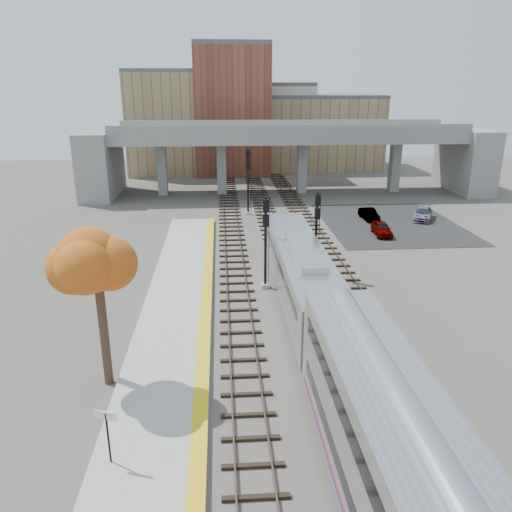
{
  "coord_description": "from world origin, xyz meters",
  "views": [
    {
      "loc": [
        -4.22,
        -22.96,
        14.08
      ],
      "look_at": [
        -1.79,
        10.8,
        2.5
      ],
      "focal_mm": 35.0,
      "sensor_mm": 36.0,
      "label": 1
    }
  ],
  "objects_px": {
    "signal_mast_near": "(266,245)",
    "car_a": "(382,229)",
    "car_b": "(369,214)",
    "car_c": "(423,214)",
    "signal_mast_mid": "(316,236)",
    "signal_mast_far": "(248,182)",
    "tree": "(97,273)",
    "locomotive": "(301,273)"
  },
  "relations": [
    {
      "from": "locomotive",
      "to": "tree",
      "type": "bearing_deg",
      "value": -141.66
    },
    {
      "from": "car_c",
      "to": "car_b",
      "type": "bearing_deg",
      "value": -156.55
    },
    {
      "from": "car_b",
      "to": "car_c",
      "type": "xyz_separation_m",
      "value": [
        5.97,
        -0.33,
        0.04
      ]
    },
    {
      "from": "locomotive",
      "to": "car_a",
      "type": "relative_size",
      "value": 4.95
    },
    {
      "from": "locomotive",
      "to": "car_c",
      "type": "relative_size",
      "value": 4.22
    },
    {
      "from": "car_b",
      "to": "car_c",
      "type": "relative_size",
      "value": 0.83
    },
    {
      "from": "locomotive",
      "to": "car_b",
      "type": "xyz_separation_m",
      "value": [
        11.07,
        21.73,
        -1.62
      ]
    },
    {
      "from": "signal_mast_mid",
      "to": "tree",
      "type": "height_order",
      "value": "tree"
    },
    {
      "from": "signal_mast_mid",
      "to": "car_b",
      "type": "bearing_deg",
      "value": 60.94
    },
    {
      "from": "car_a",
      "to": "signal_mast_mid",
      "type": "bearing_deg",
      "value": -126.46
    },
    {
      "from": "signal_mast_mid",
      "to": "signal_mast_far",
      "type": "distance_m",
      "value": 20.17
    },
    {
      "from": "signal_mast_far",
      "to": "car_b",
      "type": "distance_m",
      "value": 13.97
    },
    {
      "from": "signal_mast_far",
      "to": "tree",
      "type": "height_order",
      "value": "tree"
    },
    {
      "from": "car_a",
      "to": "car_c",
      "type": "bearing_deg",
      "value": 44.76
    },
    {
      "from": "signal_mast_near",
      "to": "signal_mast_far",
      "type": "height_order",
      "value": "signal_mast_far"
    },
    {
      "from": "tree",
      "to": "car_a",
      "type": "xyz_separation_m",
      "value": [
        21.61,
        24.44,
        -5.16
      ]
    },
    {
      "from": "car_b",
      "to": "tree",
      "type": "bearing_deg",
      "value": -129.85
    },
    {
      "from": "tree",
      "to": "car_b",
      "type": "height_order",
      "value": "tree"
    },
    {
      "from": "signal_mast_near",
      "to": "car_a",
      "type": "height_order",
      "value": "signal_mast_near"
    },
    {
      "from": "signal_mast_near",
      "to": "car_a",
      "type": "relative_size",
      "value": 1.77
    },
    {
      "from": "signal_mast_far",
      "to": "car_b",
      "type": "height_order",
      "value": "signal_mast_far"
    },
    {
      "from": "tree",
      "to": "car_a",
      "type": "bearing_deg",
      "value": 48.52
    },
    {
      "from": "signal_mast_mid",
      "to": "car_c",
      "type": "bearing_deg",
      "value": 46.75
    },
    {
      "from": "signal_mast_mid",
      "to": "car_c",
      "type": "relative_size",
      "value": 1.45
    },
    {
      "from": "tree",
      "to": "car_a",
      "type": "distance_m",
      "value": 33.03
    },
    {
      "from": "car_b",
      "to": "car_a",
      "type": "bearing_deg",
      "value": -98.26
    },
    {
      "from": "locomotive",
      "to": "signal_mast_mid",
      "type": "xyz_separation_m",
      "value": [
        2.0,
        5.42,
        0.89
      ]
    },
    {
      "from": "locomotive",
      "to": "car_b",
      "type": "height_order",
      "value": "locomotive"
    },
    {
      "from": "car_a",
      "to": "car_c",
      "type": "height_order",
      "value": "same"
    },
    {
      "from": "signal_mast_near",
      "to": "tree",
      "type": "distance_m",
      "value": 14.95
    },
    {
      "from": "signal_mast_near",
      "to": "car_b",
      "type": "relative_size",
      "value": 1.81
    },
    {
      "from": "locomotive",
      "to": "signal_mast_mid",
      "type": "relative_size",
      "value": 2.9
    },
    {
      "from": "signal_mast_near",
      "to": "signal_mast_mid",
      "type": "xyz_separation_m",
      "value": [
        4.1,
        2.37,
        -0.16
      ]
    },
    {
      "from": "signal_mast_far",
      "to": "car_a",
      "type": "xyz_separation_m",
      "value": [
        12.71,
        -9.41,
        -3.12
      ]
    },
    {
      "from": "locomotive",
      "to": "signal_mast_mid",
      "type": "height_order",
      "value": "signal_mast_mid"
    },
    {
      "from": "car_c",
      "to": "locomotive",
      "type": "bearing_deg",
      "value": -101.91
    },
    {
      "from": "signal_mast_far",
      "to": "car_c",
      "type": "distance_m",
      "value": 19.75
    },
    {
      "from": "car_a",
      "to": "locomotive",
      "type": "bearing_deg",
      "value": -120.6
    },
    {
      "from": "signal_mast_near",
      "to": "signal_mast_mid",
      "type": "height_order",
      "value": "signal_mast_near"
    },
    {
      "from": "locomotive",
      "to": "car_a",
      "type": "distance_m",
      "value": 19.05
    },
    {
      "from": "tree",
      "to": "car_b",
      "type": "relative_size",
      "value": 2.1
    },
    {
      "from": "tree",
      "to": "car_c",
      "type": "xyz_separation_m",
      "value": [
        28.03,
        30.1,
        -5.16
      ]
    }
  ]
}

